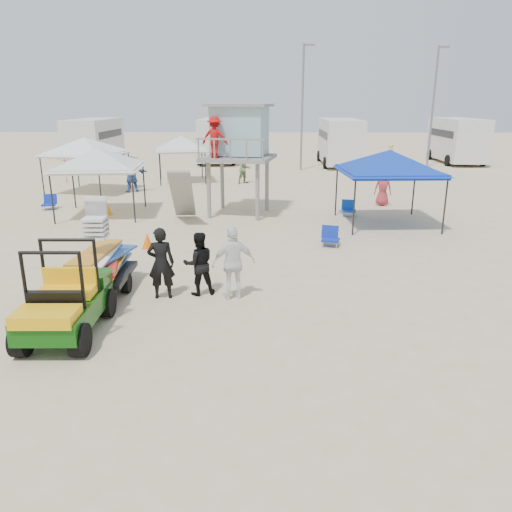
{
  "coord_description": "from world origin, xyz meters",
  "views": [
    {
      "loc": [
        0.73,
        -7.24,
        4.48
      ],
      "look_at": [
        0.5,
        3.0,
        1.3
      ],
      "focal_mm": 35.0,
      "sensor_mm": 36.0,
      "label": 1
    }
  ],
  "objects_px": {
    "utility_cart": "(63,295)",
    "surf_trailer": "(101,259)",
    "man_left": "(161,263)",
    "canopy_blue": "(390,154)",
    "lifeguard_tower": "(237,135)"
  },
  "relations": [
    {
      "from": "utility_cart",
      "to": "surf_trailer",
      "type": "distance_m",
      "value": 2.33
    },
    {
      "from": "man_left",
      "to": "canopy_blue",
      "type": "distance_m",
      "value": 10.47
    },
    {
      "from": "man_left",
      "to": "lifeguard_tower",
      "type": "relative_size",
      "value": 0.4
    },
    {
      "from": "man_left",
      "to": "surf_trailer",
      "type": "bearing_deg",
      "value": -17.76
    },
    {
      "from": "surf_trailer",
      "to": "utility_cart",
      "type": "bearing_deg",
      "value": -90.13
    },
    {
      "from": "utility_cart",
      "to": "lifeguard_tower",
      "type": "bearing_deg",
      "value": 76.44
    },
    {
      "from": "utility_cart",
      "to": "lifeguard_tower",
      "type": "xyz_separation_m",
      "value": [
        2.75,
        11.42,
        2.33
      ]
    },
    {
      "from": "surf_trailer",
      "to": "lifeguard_tower",
      "type": "bearing_deg",
      "value": 73.17
    },
    {
      "from": "lifeguard_tower",
      "to": "canopy_blue",
      "type": "distance_m",
      "value": 6.02
    },
    {
      "from": "surf_trailer",
      "to": "man_left",
      "type": "relative_size",
      "value": 1.37
    },
    {
      "from": "lifeguard_tower",
      "to": "surf_trailer",
      "type": "bearing_deg",
      "value": -106.83
    },
    {
      "from": "utility_cart",
      "to": "lifeguard_tower",
      "type": "height_order",
      "value": "lifeguard_tower"
    },
    {
      "from": "surf_trailer",
      "to": "man_left",
      "type": "bearing_deg",
      "value": -11.2
    },
    {
      "from": "man_left",
      "to": "canopy_blue",
      "type": "xyz_separation_m",
      "value": [
        6.96,
        7.62,
        1.78
      ]
    },
    {
      "from": "canopy_blue",
      "to": "man_left",
      "type": "bearing_deg",
      "value": -132.42
    }
  ]
}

